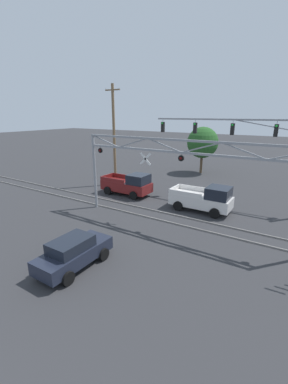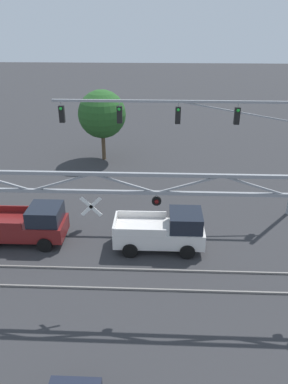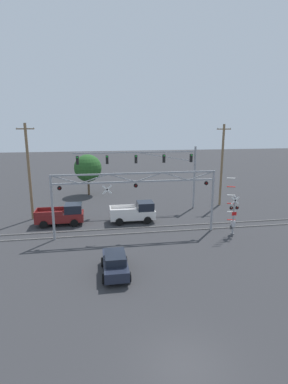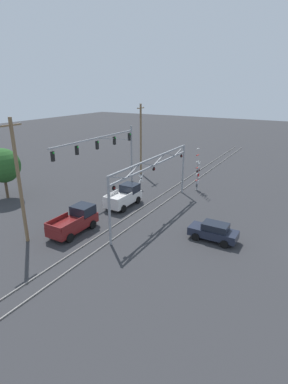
{
  "view_description": "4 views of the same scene",
  "coord_description": "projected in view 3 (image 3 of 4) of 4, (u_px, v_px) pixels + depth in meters",
  "views": [
    {
      "loc": [
        6.6,
        0.96,
        7.48
      ],
      "look_at": [
        -2.07,
        14.75,
        2.47
      ],
      "focal_mm": 24.0,
      "sensor_mm": 36.0,
      "label": 1
    },
    {
      "loc": [
        0.05,
        2.73,
        11.51
      ],
      "look_at": [
        -0.58,
        17.83,
        4.2
      ],
      "focal_mm": 35.0,
      "sensor_mm": 36.0,
      "label": 2
    },
    {
      "loc": [
        -3.54,
        -10.53,
        10.42
      ],
      "look_at": [
        0.96,
        17.08,
        3.84
      ],
      "focal_mm": 28.0,
      "sensor_mm": 36.0,
      "label": 3
    },
    {
      "loc": [
        -25.13,
        2.36,
        12.49
      ],
      "look_at": [
        -1.18,
        16.3,
        2.63
      ],
      "focal_mm": 28.0,
      "sensor_mm": 36.0,
      "label": 4
    }
  ],
  "objects": [
    {
      "name": "sedan_waiting",
      "position": [
        115.0,
        263.0,
        20.87
      ],
      "size": [
        1.91,
        4.08,
        1.59
      ],
      "color": "#1E2333",
      "rests_on": "ground_plane"
    },
    {
      "name": "crossing_signal_mast",
      "position": [
        233.0,
        215.0,
        28.01
      ],
      "size": [
        1.35,
        0.35,
        5.5
      ],
      "color": "gray",
      "rests_on": "ground_plane"
    },
    {
      "name": "traffic_signal_span",
      "position": [
        160.0,
        165.0,
        35.22
      ],
      "size": [
        14.41,
        0.39,
        7.59
      ],
      "color": "gray",
      "rests_on": "ground_plane"
    },
    {
      "name": "background_tree_beyond_span",
      "position": [
        88.0,
        168.0,
        43.04
      ],
      "size": [
        3.93,
        3.93,
        5.89
      ],
      "color": "brown",
      "rests_on": "ground_plane"
    },
    {
      "name": "pickup_truck_lead",
      "position": [
        135.0,
        212.0,
        31.83
      ],
      "size": [
        4.75,
        2.22,
        2.14
      ],
      "color": "silver",
      "rests_on": "ground_plane"
    },
    {
      "name": "rail_track_far",
      "position": [
        134.0,
        228.0,
        29.96
      ],
      "size": [
        80.0,
        0.08,
        0.1
      ],
      "primitive_type": "cube",
      "color": "gray",
      "rests_on": "ground_plane"
    },
    {
      "name": "utility_pole_left",
      "position": [
        29.0,
        171.0,
        31.67
      ],
      "size": [
        1.8,
        0.28,
        10.31
      ],
      "color": "brown",
      "rests_on": "ground_plane"
    },
    {
      "name": "pickup_truck_following",
      "position": [
        63.0,
        215.0,
        30.96
      ],
      "size": [
        4.83,
        2.22,
        2.14
      ],
      "color": "maroon",
      "rests_on": "ground_plane"
    },
    {
      "name": "ground_plane",
      "position": [
        185.0,
        367.0,
        13.06
      ],
      "size": [
        200.0,
        200.0,
        0.0
      ],
      "primitive_type": "plane",
      "color": "#303033"
    },
    {
      "name": "crossing_gantry",
      "position": [
        136.0,
        189.0,
        27.3
      ],
      "size": [
        15.1,
        0.26,
        5.95
      ],
      "color": "gray",
      "rests_on": "ground_plane"
    },
    {
      "name": "utility_pole_right",
      "position": [
        222.0,
        164.0,
        37.33
      ],
      "size": [
        1.8,
        0.28,
        10.15
      ],
      "color": "brown",
      "rests_on": "ground_plane"
    },
    {
      "name": "rail_track_near",
      "position": [
        136.0,
        233.0,
        28.58
      ],
      "size": [
        80.0,
        0.08,
        0.1
      ],
      "primitive_type": "cube",
      "color": "gray",
      "rests_on": "ground_plane"
    }
  ]
}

